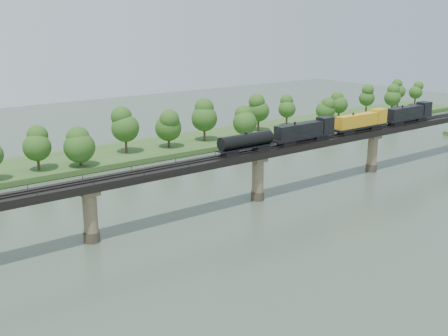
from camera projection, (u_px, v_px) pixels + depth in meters
ground at (363, 241)px, 103.40m from camera, size 400.00×400.00×0.00m
far_bank at (138, 151)px, 168.37m from camera, size 300.00×24.00×1.60m
bridge at (258, 177)px, 124.98m from camera, size 236.00×30.00×11.50m
bridge_superstructure at (258, 149)px, 123.32m from camera, size 220.00×4.90×0.75m
far_treeline at (119, 131)px, 158.03m from camera, size 289.06×17.54×13.60m
freight_train at (343, 125)px, 138.96m from camera, size 74.64×2.91×5.14m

